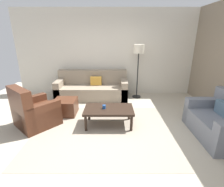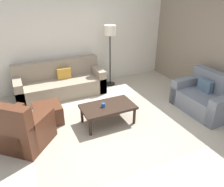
{
  "view_description": "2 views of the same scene",
  "coord_description": "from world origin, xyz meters",
  "px_view_note": "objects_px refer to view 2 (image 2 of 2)",
  "views": [
    {
      "loc": [
        0.21,
        -3.16,
        1.95
      ],
      "look_at": [
        0.21,
        0.58,
        0.66
      ],
      "focal_mm": 26.67,
      "sensor_mm": 36.0,
      "label": 1
    },
    {
      "loc": [
        -1.44,
        -3.31,
        2.6
      ],
      "look_at": [
        0.21,
        0.23,
        0.69
      ],
      "focal_mm": 34.73,
      "sensor_mm": 36.0,
      "label": 2
    }
  ],
  "objects_px": {
    "couch_main": "(60,83)",
    "ottoman": "(48,114)",
    "cup": "(103,105)",
    "couch_loveseat": "(207,98)",
    "armchair_leather": "(22,132)",
    "coffee_table": "(108,108)",
    "lamp_standing": "(110,37)"
  },
  "relations": [
    {
      "from": "armchair_leather",
      "to": "cup",
      "type": "relative_size",
      "value": 13.54
    },
    {
      "from": "couch_main",
      "to": "cup",
      "type": "relative_size",
      "value": 27.21
    },
    {
      "from": "couch_main",
      "to": "ottoman",
      "type": "distance_m",
      "value": 1.4
    },
    {
      "from": "ottoman",
      "to": "coffee_table",
      "type": "height_order",
      "value": "coffee_table"
    },
    {
      "from": "ottoman",
      "to": "couch_loveseat",
      "type": "bearing_deg",
      "value": -16.84
    },
    {
      "from": "cup",
      "to": "lamp_standing",
      "type": "height_order",
      "value": "lamp_standing"
    },
    {
      "from": "armchair_leather",
      "to": "lamp_standing",
      "type": "bearing_deg",
      "value": 36.22
    },
    {
      "from": "armchair_leather",
      "to": "coffee_table",
      "type": "relative_size",
      "value": 1.03
    },
    {
      "from": "couch_loveseat",
      "to": "cup",
      "type": "bearing_deg",
      "value": 168.98
    },
    {
      "from": "cup",
      "to": "ottoman",
      "type": "bearing_deg",
      "value": 150.98
    },
    {
      "from": "couch_loveseat",
      "to": "armchair_leather",
      "type": "relative_size",
      "value": 1.18
    },
    {
      "from": "armchair_leather",
      "to": "cup",
      "type": "height_order",
      "value": "armchair_leather"
    },
    {
      "from": "ottoman",
      "to": "couch_main",
      "type": "bearing_deg",
      "value": 66.32
    },
    {
      "from": "cup",
      "to": "lamp_standing",
      "type": "relative_size",
      "value": 0.05
    },
    {
      "from": "couch_main",
      "to": "cup",
      "type": "height_order",
      "value": "couch_main"
    },
    {
      "from": "couch_main",
      "to": "ottoman",
      "type": "relative_size",
      "value": 4.05
    },
    {
      "from": "couch_main",
      "to": "coffee_table",
      "type": "xyz_separation_m",
      "value": [
        0.58,
        -1.85,
        0.06
      ]
    },
    {
      "from": "couch_main",
      "to": "cup",
      "type": "distance_m",
      "value": 1.92
    },
    {
      "from": "couch_loveseat",
      "to": "cup",
      "type": "xyz_separation_m",
      "value": [
        -2.42,
        0.47,
        0.15
      ]
    },
    {
      "from": "coffee_table",
      "to": "armchair_leather",
      "type": "bearing_deg",
      "value": -178.39
    },
    {
      "from": "couch_main",
      "to": "couch_loveseat",
      "type": "distance_m",
      "value": 3.71
    },
    {
      "from": "ottoman",
      "to": "coffee_table",
      "type": "bearing_deg",
      "value": -26.56
    },
    {
      "from": "couch_loveseat",
      "to": "ottoman",
      "type": "xyz_separation_m",
      "value": [
        -3.45,
        1.04,
        -0.1
      ]
    },
    {
      "from": "couch_loveseat",
      "to": "armchair_leather",
      "type": "distance_m",
      "value": 4.03
    },
    {
      "from": "couch_main",
      "to": "coffee_table",
      "type": "bearing_deg",
      "value": -72.66
    },
    {
      "from": "couch_loveseat",
      "to": "cup",
      "type": "height_order",
      "value": "couch_loveseat"
    },
    {
      "from": "armchair_leather",
      "to": "cup",
      "type": "distance_m",
      "value": 1.59
    },
    {
      "from": "armchair_leather",
      "to": "coffee_table",
      "type": "distance_m",
      "value": 1.69
    },
    {
      "from": "ottoman",
      "to": "lamp_standing",
      "type": "distance_m",
      "value": 2.69
    },
    {
      "from": "couch_main",
      "to": "lamp_standing",
      "type": "relative_size",
      "value": 1.33
    },
    {
      "from": "coffee_table",
      "to": "cup",
      "type": "relative_size",
      "value": 13.19
    },
    {
      "from": "couch_loveseat",
      "to": "lamp_standing",
      "type": "relative_size",
      "value": 0.78
    }
  ]
}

